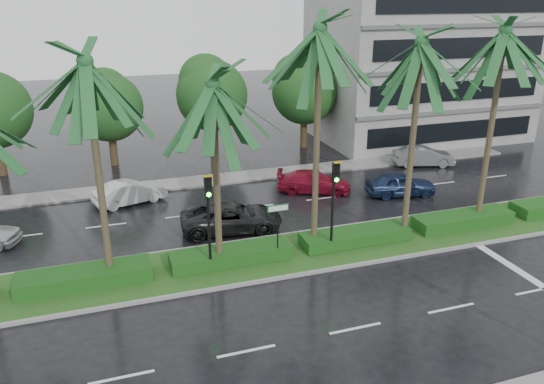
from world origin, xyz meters
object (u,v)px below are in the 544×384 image
object	(u,v)px
car_darkgrey	(232,218)
car_red	(314,182)
signal_median_left	(209,209)
car_blue	(400,184)
car_grey	(423,156)
street_sign	(278,218)
car_white	(130,192)

from	to	relation	value
car_darkgrey	car_red	size ratio (longest dim) A/B	1.15
signal_median_left	car_darkgrey	world-z (taller)	signal_median_left
signal_median_left	car_red	size ratio (longest dim) A/B	1.00
car_blue	signal_median_left	bearing A→B (deg)	125.19
car_grey	car_darkgrey	bearing A→B (deg)	127.67
car_blue	car_grey	bearing A→B (deg)	-34.87
street_sign	car_red	bearing A→B (deg)	57.37
car_red	car_blue	xyz separation A→B (m)	(4.57, -2.14, 0.05)
signal_median_left	street_sign	distance (m)	3.13
car_darkgrey	car_grey	size ratio (longest dim) A/B	1.23
car_red	car_blue	size ratio (longest dim) A/B	1.08
car_white	car_darkgrey	xyz separation A→B (m)	(4.50, -5.35, 0.04)
car_darkgrey	street_sign	bearing A→B (deg)	-157.38
signal_median_left	car_darkgrey	size ratio (longest dim) A/B	0.87
street_sign	car_grey	distance (m)	17.28
car_red	street_sign	bearing A→B (deg)	170.18
signal_median_left	street_sign	bearing A→B (deg)	3.47
car_darkgrey	car_grey	world-z (taller)	car_darkgrey
street_sign	signal_median_left	bearing A→B (deg)	-176.53
car_white	car_blue	distance (m)	15.51
street_sign	car_grey	bearing A→B (deg)	35.59
street_sign	car_red	distance (m)	9.27
car_red	car_darkgrey	bearing A→B (deg)	145.06
signal_median_left	street_sign	world-z (taller)	signal_median_left
signal_median_left	car_darkgrey	xyz separation A→B (m)	(1.94, 4.10, -2.30)
car_white	car_darkgrey	distance (m)	6.99
car_darkgrey	car_white	bearing A→B (deg)	47.56
car_red	car_grey	world-z (taller)	car_grey
car_white	car_red	world-z (taller)	car_white
signal_median_left	car_blue	distance (m)	13.95
signal_median_left	car_grey	xyz separation A→B (m)	(17.00, 10.20, -2.33)
car_blue	car_grey	size ratio (longest dim) A/B	0.99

